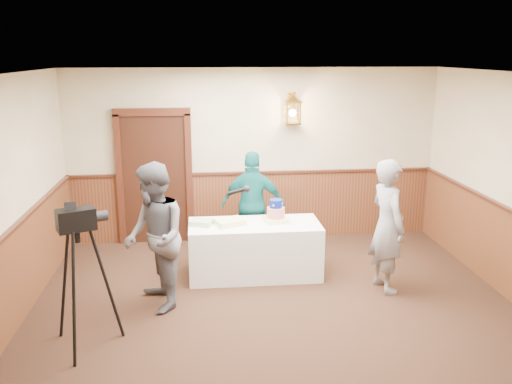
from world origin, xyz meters
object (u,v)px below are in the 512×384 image
sheet_cake_green (202,222)px  interviewer (155,238)px  baker (387,226)px  display_table (255,249)px  tiered_cake (276,213)px  tv_camera_rig (82,286)px  sheet_cake_yellow (230,222)px  assistant_p (253,205)px

sheet_cake_green → interviewer: bearing=-122.2°
baker → display_table: bearing=57.8°
tiered_cake → sheet_cake_green: tiered_cake is taller
tv_camera_rig → display_table: bearing=16.6°
display_table → tv_camera_rig: bearing=-139.0°
sheet_cake_yellow → interviewer: (-0.94, -0.85, 0.11)m
interviewer → display_table: bearing=107.8°
display_table → tv_camera_rig: 2.63m
display_table → baker: (1.65, -0.64, 0.50)m
tiered_cake → interviewer: interviewer is taller
tv_camera_rig → tiered_cake: bearing=13.6°
tiered_cake → display_table: bearing=-168.0°
tiered_cake → sheet_cake_yellow: tiered_cake is taller
sheet_cake_green → tv_camera_rig: tv_camera_rig is taller
sheet_cake_yellow → baker: size_ratio=0.21×
tiered_cake → assistant_p: 0.72m
sheet_cake_yellow → sheet_cake_green: (-0.38, 0.04, -0.00)m
tiered_cake → sheet_cake_yellow: 0.65m
display_table → sheet_cake_yellow: 0.53m
display_table → interviewer: bearing=-145.8°
display_table → tiered_cake: (0.30, 0.06, 0.50)m
sheet_cake_green → tiered_cake: bearing=2.4°
sheet_cake_green → tv_camera_rig: size_ratio=0.19×
interviewer → baker: size_ratio=1.03×
sheet_cake_green → interviewer: (-0.56, -0.89, 0.11)m
baker → sheet_cake_green: bearing=63.4°
sheet_cake_yellow → tv_camera_rig: 2.35m
sheet_cake_green → assistant_p: bearing=42.9°
tiered_cake → assistant_p: assistant_p is taller
display_table → assistant_p: assistant_p is taller
tiered_cake → sheet_cake_green: 1.03m
baker → interviewer: bearing=83.5°
interviewer → baker: 2.94m
interviewer → baker: bearing=78.2°
interviewer → assistant_p: size_ratio=1.11×
baker → assistant_p: baker is taller
tiered_cake → baker: size_ratio=0.20×
display_table → sheet_cake_yellow: sheet_cake_yellow is taller
baker → sheet_cake_yellow: bearing=61.6°
baker → tiered_cake: bearing=51.5°
sheet_cake_yellow → tv_camera_rig: (-1.63, -1.69, -0.11)m
sheet_cake_yellow → interviewer: bearing=-137.9°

